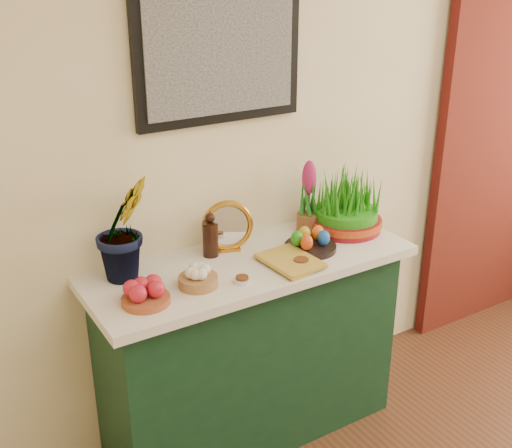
% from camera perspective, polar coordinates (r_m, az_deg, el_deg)
% --- Properties ---
extents(sideboard, '(1.30, 0.45, 0.85)m').
position_cam_1_polar(sideboard, '(2.93, -0.52, -11.38)').
color(sideboard, '#14381D').
rests_on(sideboard, ground).
extents(tablecloth, '(1.40, 0.55, 0.04)m').
position_cam_1_polar(tablecloth, '(2.70, -0.56, -3.56)').
color(tablecloth, white).
rests_on(tablecloth, sideboard).
extents(hyacinth_green, '(0.32, 0.29, 0.55)m').
position_cam_1_polar(hyacinth_green, '(2.49, -11.78, 1.04)').
color(hyacinth_green, '#1E6A1C').
rests_on(hyacinth_green, tablecloth).
extents(apple_bowl, '(0.20, 0.20, 0.09)m').
position_cam_1_polar(apple_bowl, '(2.39, -9.80, -6.14)').
color(apple_bowl, '#9C4827').
rests_on(apple_bowl, tablecloth).
extents(garlic_basket, '(0.17, 0.17, 0.09)m').
position_cam_1_polar(garlic_basket, '(2.48, -5.17, -4.77)').
color(garlic_basket, '#AD7745').
rests_on(garlic_basket, tablecloth).
extents(vinegar_cruet, '(0.07, 0.07, 0.19)m').
position_cam_1_polar(vinegar_cruet, '(2.70, -4.08, -1.16)').
color(vinegar_cruet, black).
rests_on(vinegar_cruet, tablecloth).
extents(mirror, '(0.23, 0.12, 0.23)m').
position_cam_1_polar(mirror, '(2.74, -2.54, -0.21)').
color(mirror, '#B97E24').
rests_on(mirror, tablecloth).
extents(book, '(0.19, 0.27, 0.03)m').
position_cam_1_polar(book, '(2.59, 1.41, -3.83)').
color(book, gold).
rests_on(book, tablecloth).
extents(spice_dish_left, '(0.06, 0.06, 0.03)m').
position_cam_1_polar(spice_dish_left, '(2.51, -1.24, -4.97)').
color(spice_dish_left, silver).
rests_on(spice_dish_left, tablecloth).
extents(spice_dish_right, '(0.08, 0.08, 0.03)m').
position_cam_1_polar(spice_dish_right, '(2.64, 4.04, -3.43)').
color(spice_dish_right, silver).
rests_on(spice_dish_right, tablecloth).
extents(egg_plate, '(0.25, 0.25, 0.09)m').
position_cam_1_polar(egg_plate, '(2.78, 4.84, -1.64)').
color(egg_plate, black).
rests_on(egg_plate, tablecloth).
extents(hyacinth_pink, '(0.10, 0.10, 0.34)m').
position_cam_1_polar(hyacinth_pink, '(2.92, 4.68, 2.16)').
color(hyacinth_pink, brown).
rests_on(hyacinth_pink, tablecloth).
extents(wheatgrass_sabzeh, '(0.34, 0.34, 0.27)m').
position_cam_1_polar(wheatgrass_sabzeh, '(2.97, 8.05, 1.66)').
color(wheatgrass_sabzeh, maroon).
rests_on(wheatgrass_sabzeh, tablecloth).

